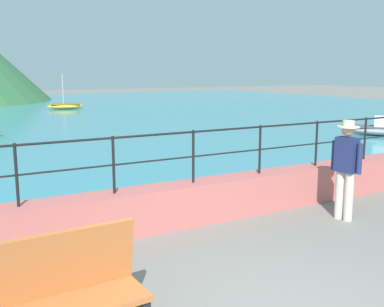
# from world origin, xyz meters

# --- Properties ---
(promenade_wall) EXTENTS (20.00, 0.56, 0.70)m
(promenade_wall) POSITION_xyz_m (0.00, 3.20, 0.35)
(promenade_wall) COLOR #BC605B
(promenade_wall) RESTS_ON ground
(railing) EXTENTS (18.44, 0.04, 0.90)m
(railing) POSITION_xyz_m (-0.00, 3.20, 1.31)
(railing) COLOR black
(railing) RESTS_ON promenade_wall
(bench_main) EXTENTS (1.72, 0.63, 1.13)m
(bench_main) POSITION_xyz_m (-2.26, 0.59, 0.56)
(bench_main) COLOR #B76633
(bench_main) RESTS_ON ground
(person_walking) EXTENTS (0.38, 0.56, 1.75)m
(person_walking) POSITION_xyz_m (3.06, 2.00, 0.98)
(person_walking) COLOR beige
(person_walking) RESTS_ON ground
(boat_1) EXTENTS (2.10, 2.38, 0.76)m
(boat_1) POSITION_xyz_m (12.27, 8.54, 0.33)
(boat_1) COLOR gray
(boat_1) RESTS_ON lake_water
(boat_3) EXTENTS (2.43, 1.34, 2.31)m
(boat_3) POSITION_xyz_m (4.72, 27.40, 0.26)
(boat_3) COLOR gold
(boat_3) RESTS_ON lake_water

